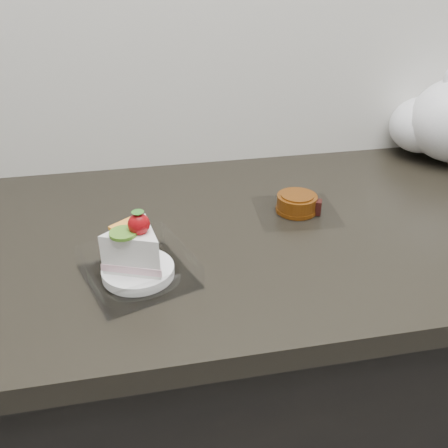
% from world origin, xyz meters
% --- Properties ---
extents(counter, '(2.04, 0.64, 0.90)m').
position_xyz_m(counter, '(0.00, 1.69, 0.45)').
color(counter, black).
rests_on(counter, ground).
extents(cake_tray, '(0.19, 0.19, 0.12)m').
position_xyz_m(cake_tray, '(-0.25, 1.57, 0.93)').
color(cake_tray, white).
rests_on(cake_tray, counter).
extents(mooncake_wrap, '(0.16, 0.15, 0.04)m').
position_xyz_m(mooncake_wrap, '(0.06, 1.73, 0.91)').
color(mooncake_wrap, white).
rests_on(mooncake_wrap, counter).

